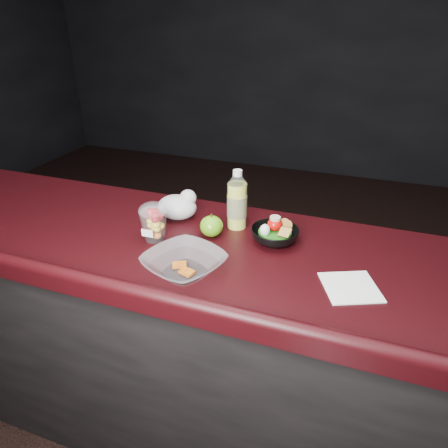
{
  "coord_description": "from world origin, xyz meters",
  "views": [
    {
      "loc": [
        0.46,
        -0.85,
        1.76
      ],
      "look_at": [
        0.04,
        0.33,
        1.1
      ],
      "focal_mm": 32.0,
      "sensor_mm": 36.0,
      "label": 1
    }
  ],
  "objects_px": {
    "lemonade_bottle": "(237,204)",
    "takeout_bowl": "(184,264)",
    "snack_bowl": "(274,234)",
    "green_apple": "(212,226)",
    "fruit_cup": "(154,221)"
  },
  "relations": [
    {
      "from": "snack_bowl",
      "to": "green_apple",
      "type": "bearing_deg",
      "value": -171.38
    },
    {
      "from": "green_apple",
      "to": "snack_bowl",
      "type": "bearing_deg",
      "value": 8.62
    },
    {
      "from": "green_apple",
      "to": "takeout_bowl",
      "type": "height_order",
      "value": "green_apple"
    },
    {
      "from": "green_apple",
      "to": "snack_bowl",
      "type": "height_order",
      "value": "snack_bowl"
    },
    {
      "from": "lemonade_bottle",
      "to": "snack_bowl",
      "type": "height_order",
      "value": "lemonade_bottle"
    },
    {
      "from": "snack_bowl",
      "to": "takeout_bowl",
      "type": "height_order",
      "value": "snack_bowl"
    },
    {
      "from": "lemonade_bottle",
      "to": "fruit_cup",
      "type": "height_order",
      "value": "lemonade_bottle"
    },
    {
      "from": "lemonade_bottle",
      "to": "takeout_bowl",
      "type": "relative_size",
      "value": 0.73
    },
    {
      "from": "lemonade_bottle",
      "to": "snack_bowl",
      "type": "xyz_separation_m",
      "value": [
        0.17,
        -0.07,
        -0.07
      ]
    },
    {
      "from": "green_apple",
      "to": "lemonade_bottle",
      "type": "bearing_deg",
      "value": 56.91
    },
    {
      "from": "lemonade_bottle",
      "to": "takeout_bowl",
      "type": "distance_m",
      "value": 0.36
    },
    {
      "from": "fruit_cup",
      "to": "snack_bowl",
      "type": "distance_m",
      "value": 0.44
    },
    {
      "from": "lemonade_bottle",
      "to": "snack_bowl",
      "type": "distance_m",
      "value": 0.19
    },
    {
      "from": "lemonade_bottle",
      "to": "fruit_cup",
      "type": "distance_m",
      "value": 0.32
    },
    {
      "from": "takeout_bowl",
      "to": "snack_bowl",
      "type": "bearing_deg",
      "value": 51.6
    }
  ]
}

